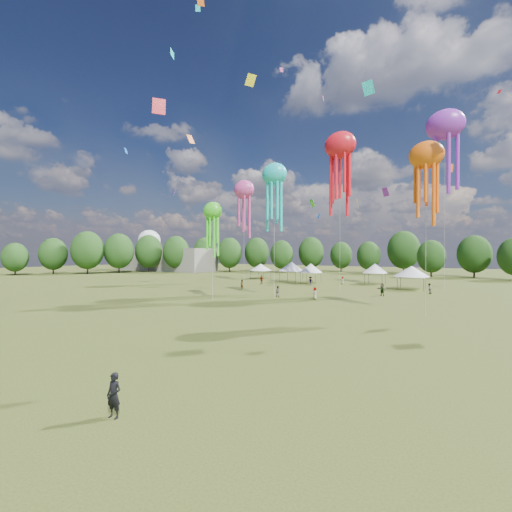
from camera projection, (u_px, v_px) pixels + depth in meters
The scene contains 10 objects.
ground at pixel (77, 360), 18.77m from camera, with size 300.00×300.00×0.00m, color #384416.
observer_main at pixel (114, 395), 12.12m from camera, with size 0.62×0.41×1.70m, color black.
spectator_near at pixel (278, 292), 45.70m from camera, with size 0.77×0.60×1.59m, color gray.
spectators_far at pixel (333, 285), 54.65m from camera, with size 31.12×23.95×1.85m.
festival_tents at pixel (326, 268), 66.95m from camera, with size 40.25×12.27×4.46m.
show_kites at pixel (345, 169), 54.03m from camera, with size 43.04×30.41×29.87m.
small_kites at pixel (311, 116), 53.42m from camera, with size 71.51×59.70×45.19m.
treeline at pixel (340, 252), 73.80m from camera, with size 201.57×95.24×13.43m.
hangar at pixel (165, 260), 117.93m from camera, with size 40.00×12.00×8.00m, color gray.
radome at pixel (149, 245), 131.45m from camera, with size 9.00×9.00×16.00m.
Camera 1 is at (18.80, -10.34, 6.21)m, focal length 22.50 mm.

